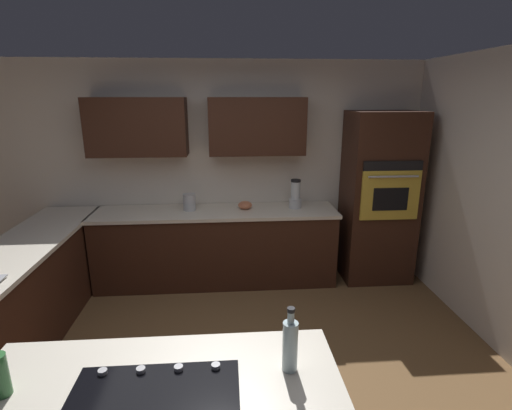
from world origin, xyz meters
The scene contains 12 objects.
ground_plane centered at (0.00, 0.00, 0.00)m, with size 14.00×14.00×0.00m, color brown.
wall_back centered at (0.07, -2.05, 1.43)m, with size 6.00×0.44×2.60m.
lower_cabinets_back centered at (0.10, -1.72, 0.43)m, with size 2.80×0.60×0.86m, color #381E14.
countertop_back centered at (0.10, -1.72, 0.88)m, with size 2.84×0.64×0.04m, color silver.
lower_cabinets_side centered at (1.82, -0.55, 0.43)m, with size 0.60×2.90×0.86m, color #381E14.
countertop_side centered at (1.82, -0.55, 0.88)m, with size 0.64×2.94×0.04m, color silver.
wall_oven centered at (-1.85, -1.72, 1.02)m, with size 0.80×0.66×2.03m.
cooktop centered at (0.30, 1.23, 0.91)m, with size 0.76×0.56×0.03m.
blender centered at (-0.85, -1.77, 1.05)m, with size 0.15×0.15×0.34m.
mixing_bowl centered at (-0.25, -1.77, 0.95)m, with size 0.17×0.17×0.09m, color #CC724C.
kettle centered at (0.40, -1.77, 1.00)m, with size 0.15×0.15×0.19m, color #B7BABF.
second_bottle centered at (-0.33, 1.03, 1.04)m, with size 0.07×0.07×0.34m.
Camera 1 is at (-0.05, 2.61, 2.20)m, focal length 27.07 mm.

